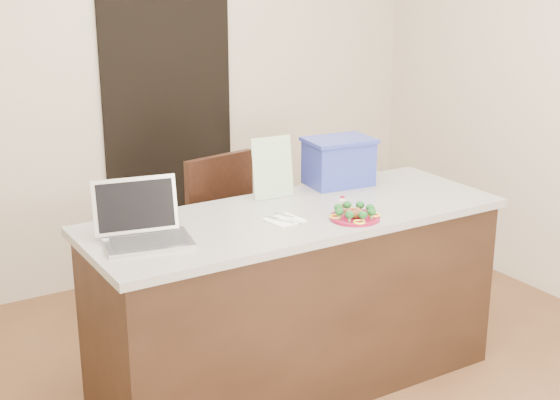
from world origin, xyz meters
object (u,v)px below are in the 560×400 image
island (296,299)px  yogurt_bottle (342,204)px  laptop (142,224)px  blue_box (339,161)px  chair (230,235)px  napkin (284,220)px  plate (355,217)px

island → yogurt_bottle: bearing=-19.5°
laptop → blue_box: (1.23, 0.26, 0.06)m
yogurt_bottle → laptop: laptop is taller
island → blue_box: (0.45, 0.29, 0.59)m
chair → blue_box: bearing=-53.2°
napkin → chair: bearing=81.4°
napkin → chair: chair is taller
island → chair: bearing=89.6°
napkin → blue_box: bearing=32.8°
island → napkin: size_ratio=13.65×
blue_box → chair: bearing=142.5°
laptop → island: bearing=9.3°
yogurt_bottle → blue_box: (0.24, 0.37, 0.10)m
laptop → chair: 1.11m
plate → napkin: size_ratio=1.57×
blue_box → chair: size_ratio=0.37×
plate → napkin: (-0.29, 0.15, -0.01)m
plate → chair: size_ratio=0.23×
yogurt_bottle → blue_box: bearing=57.1°
laptop → blue_box: size_ratio=1.09×
laptop → plate: bearing=-3.7°
yogurt_bottle → laptop: size_ratio=0.16×
island → napkin: (-0.11, -0.08, 0.46)m
yogurt_bottle → laptop: 1.00m
plate → laptop: (-0.95, 0.26, 0.06)m
yogurt_bottle → chair: bearing=105.1°
chair → yogurt_bottle: bearing=-85.1°
plate → yogurt_bottle: bearing=76.3°
chair → laptop: bearing=-148.9°
plate → chair: 1.01m
plate → yogurt_bottle: yogurt_bottle is taller
island → yogurt_bottle: size_ratio=30.63×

